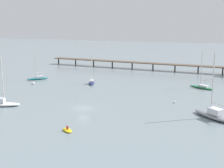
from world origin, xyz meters
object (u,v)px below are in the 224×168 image
at_px(sailboat_gray, 213,114).
at_px(dinghy_yellow, 67,130).
at_px(sailboat_navy, 92,82).
at_px(pier, 184,62).
at_px(mooring_buoy_far, 33,83).
at_px(sailboat_teal, 38,78).
at_px(sailboat_green, 202,86).
at_px(sailboat_white, 2,103).
at_px(mooring_buoy_mid, 174,102).

distance_m(sailboat_gray, dinghy_yellow, 28.74).
distance_m(sailboat_navy, dinghy_yellow, 40.88).
relative_size(pier, mooring_buoy_far, 97.67).
relative_size(pier, sailboat_navy, 9.12).
height_order(sailboat_teal, sailboat_green, sailboat_green).
bearing_deg(sailboat_navy, pier, 52.08).
distance_m(sailboat_white, sailboat_navy, 30.98).
height_order(sailboat_green, mooring_buoy_mid, sailboat_green).
height_order(sailboat_gray, mooring_buoy_far, sailboat_gray).
relative_size(sailboat_teal, sailboat_navy, 1.10).
xyz_separation_m(pier, mooring_buoy_far, (-39.93, -37.16, -3.22)).
bearing_deg(mooring_buoy_far, sailboat_green, 12.41).
xyz_separation_m(sailboat_navy, mooring_buoy_mid, (26.68, -14.40, -0.35)).
bearing_deg(sailboat_gray, sailboat_navy, 146.41).
relative_size(sailboat_white, dinghy_yellow, 3.86).
relative_size(pier, sailboat_white, 6.88).
xyz_separation_m(sailboat_teal, dinghy_yellow, (30.30, -39.97, -0.41)).
bearing_deg(sailboat_teal, mooring_buoy_far, -68.97).
distance_m(sailboat_green, mooring_buoy_far, 49.16).
bearing_deg(sailboat_white, sailboat_navy, 71.57).
bearing_deg(sailboat_green, mooring_buoy_mid, -105.85).
height_order(sailboat_navy, dinghy_yellow, sailboat_navy).
height_order(sailboat_white, sailboat_navy, sailboat_white).
xyz_separation_m(pier, mooring_buoy_mid, (2.85, -45.00, -3.37)).
bearing_deg(sailboat_white, sailboat_green, 38.69).
bearing_deg(sailboat_teal, mooring_buoy_mid, -18.36).
bearing_deg(sailboat_gray, sailboat_green, 97.35).
distance_m(sailboat_teal, mooring_buoy_far, 7.81).
relative_size(pier, dinghy_yellow, 26.56).
bearing_deg(pier, sailboat_navy, -127.92).
relative_size(mooring_buoy_far, mooring_buoy_mid, 1.56).
bearing_deg(sailboat_navy, mooring_buoy_far, -157.82).
bearing_deg(dinghy_yellow, mooring_buoy_mid, 58.41).
height_order(pier, sailboat_green, sailboat_green).
bearing_deg(dinghy_yellow, pier, 79.91).
bearing_deg(sailboat_gray, mooring_buoy_mid, 133.83).
xyz_separation_m(sailboat_navy, dinghy_yellow, (11.41, -39.25, -0.39)).
distance_m(pier, mooring_buoy_far, 54.64).
distance_m(sailboat_teal, sailboat_green, 50.91).
relative_size(sailboat_green, mooring_buoy_mid, 20.51).
xyz_separation_m(pier, sailboat_white, (-33.62, -59.99, -2.89)).
relative_size(sailboat_navy, mooring_buoy_mid, 16.76).
bearing_deg(mooring_buoy_mid, pier, 93.63).
bearing_deg(sailboat_navy, sailboat_white, -108.43).
bearing_deg(sailboat_white, mooring_buoy_mid, 22.34).
height_order(mooring_buoy_far, mooring_buoy_mid, mooring_buoy_far).
height_order(dinghy_yellow, mooring_buoy_far, dinghy_yellow).
height_order(sailboat_white, mooring_buoy_mid, sailboat_white).
xyz_separation_m(sailboat_navy, sailboat_green, (31.91, 4.00, 0.01)).
distance_m(sailboat_teal, mooring_buoy_mid, 48.03).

